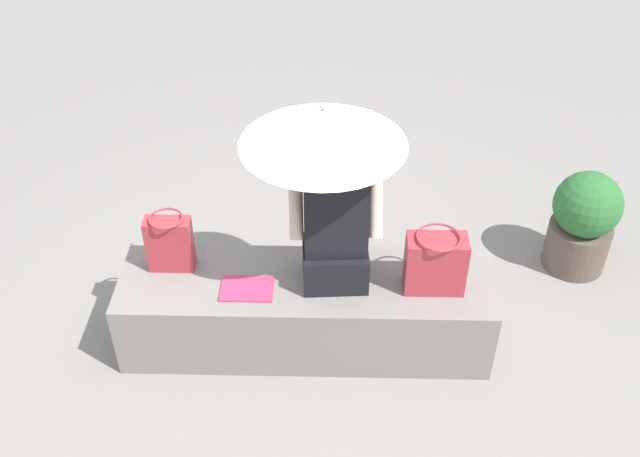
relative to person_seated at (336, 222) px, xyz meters
name	(u,v)px	position (x,y,z in m)	size (l,w,h in m)	color
ground_plane	(306,338)	(0.16, 0.01, -0.84)	(14.00, 14.00, 0.00)	gray
stone_bench	(306,310)	(0.16, 0.01, -0.61)	(2.02, 0.57, 0.45)	gray
person_seated	(336,222)	(0.00, 0.00, 0.00)	(0.48, 0.30, 0.90)	black
parasol	(323,127)	(0.07, -0.07, 0.51)	(0.82, 0.82, 1.02)	#B7B7BC
handbag_black	(170,243)	(0.89, -0.08, -0.22)	(0.24, 0.18, 0.34)	#B2333D
tote_bag_canvas	(435,263)	(-0.52, 0.05, -0.22)	(0.31, 0.23, 0.34)	#B2333D
magazine	(247,289)	(0.47, 0.09, -0.38)	(0.28, 0.20, 0.01)	#D83866
planter_far	(583,221)	(-1.54, -0.69, -0.49)	(0.42, 0.42, 0.68)	brown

